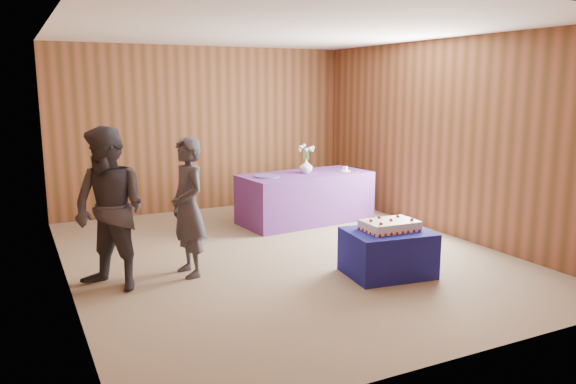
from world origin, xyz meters
TOP-DOWN VIEW (x-y plane):
  - ground at (0.00, 0.00)m, footprint 6.00×6.00m
  - room_shell at (0.00, 0.00)m, footprint 5.04×6.04m
  - cake_table at (0.71, -1.16)m, footprint 0.98×0.81m
  - serving_table at (1.06, 1.42)m, footprint 2.08×1.09m
  - sheet_cake at (0.74, -1.14)m, footprint 0.63×0.44m
  - vase at (1.09, 1.46)m, footprint 0.25×0.25m
  - flower_spray at (1.09, 1.46)m, footprint 0.25×0.25m
  - platter at (0.41, 1.39)m, footprint 0.49×0.49m
  - plate at (1.72, 1.34)m, footprint 0.21×0.21m
  - cake_slice at (1.72, 1.34)m, footprint 0.09×0.09m
  - knife at (1.77, 1.17)m, footprint 0.26×0.07m
  - guest_left at (-1.25, -0.18)m, footprint 0.43×0.60m
  - guest_right at (-2.09, -0.26)m, footprint 1.01×1.03m

SIDE VIEW (x-z plane):
  - ground at x=0.00m, z-range 0.00..0.00m
  - cake_table at x=0.71m, z-range 0.00..0.50m
  - serving_table at x=1.06m, z-range 0.00..0.75m
  - sheet_cake at x=0.74m, z-range 0.48..0.63m
  - knife at x=1.77m, z-range 0.75..0.75m
  - plate at x=1.72m, z-range 0.75..0.76m
  - platter at x=0.41m, z-range 0.75..0.77m
  - guest_left at x=-1.25m, z-range 0.00..1.53m
  - cake_slice at x=1.72m, z-range 0.75..0.84m
  - guest_right at x=-2.09m, z-range 0.00..1.67m
  - vase at x=1.09m, z-range 0.75..0.96m
  - flower_spray at x=1.09m, z-range 1.03..1.22m
  - room_shell at x=0.00m, z-range 0.44..3.16m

